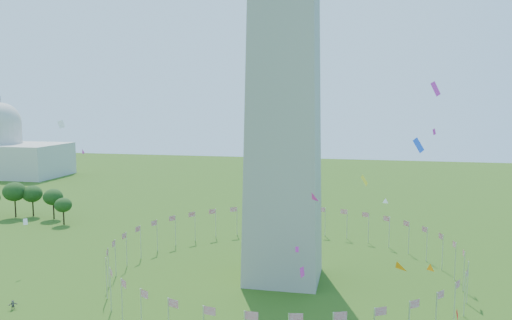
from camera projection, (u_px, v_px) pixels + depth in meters
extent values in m
cylinder|color=silver|center=(464.00, 272.00, 109.18)|extent=(0.24, 0.24, 9.00)
cylinder|color=silver|center=(455.00, 262.00, 116.05)|extent=(0.24, 0.24, 9.00)
cylinder|color=silver|center=(443.00, 253.00, 122.97)|extent=(0.24, 0.24, 9.00)
cylinder|color=silver|center=(427.00, 245.00, 129.71)|extent=(0.24, 0.24, 9.00)
cylinder|color=silver|center=(409.00, 238.00, 136.08)|extent=(0.24, 0.24, 9.00)
cylinder|color=silver|center=(389.00, 232.00, 141.89)|extent=(0.24, 0.24, 9.00)
cylinder|color=silver|center=(368.00, 228.00, 146.95)|extent=(0.24, 0.24, 9.00)
cylinder|color=silver|center=(347.00, 224.00, 151.11)|extent=(0.24, 0.24, 9.00)
cylinder|color=silver|center=(325.00, 222.00, 154.25)|extent=(0.24, 0.24, 9.00)
cylinder|color=silver|center=(303.00, 220.00, 156.26)|extent=(0.24, 0.24, 9.00)
cylinder|color=silver|center=(281.00, 220.00, 157.10)|extent=(0.24, 0.24, 9.00)
cylinder|color=silver|center=(259.00, 220.00, 156.73)|extent=(0.24, 0.24, 9.00)
cylinder|color=silver|center=(237.00, 221.00, 155.17)|extent=(0.24, 0.24, 9.00)
cylinder|color=silver|center=(216.00, 223.00, 152.45)|extent=(0.24, 0.24, 9.00)
cylinder|color=silver|center=(195.00, 226.00, 148.68)|extent=(0.24, 0.24, 9.00)
cylinder|color=silver|center=(175.00, 230.00, 143.95)|extent=(0.24, 0.24, 9.00)
cylinder|color=silver|center=(157.00, 236.00, 138.42)|extent=(0.24, 0.24, 9.00)
cylinder|color=silver|center=(141.00, 242.00, 132.24)|extent=(0.24, 0.24, 9.00)
cylinder|color=silver|center=(127.00, 249.00, 125.62)|extent=(0.24, 0.24, 9.00)
cylinder|color=silver|center=(116.00, 258.00, 118.75)|extent=(0.24, 0.24, 9.00)
cylinder|color=silver|center=(109.00, 268.00, 111.83)|extent=(0.24, 0.24, 9.00)
cylinder|color=silver|center=(107.00, 278.00, 105.09)|extent=(0.24, 0.24, 9.00)
cylinder|color=silver|center=(111.00, 290.00, 98.72)|extent=(0.24, 0.24, 9.00)
cylinder|color=silver|center=(122.00, 302.00, 92.91)|extent=(0.24, 0.24, 9.00)
cylinder|color=silver|center=(141.00, 313.00, 87.85)|extent=(0.24, 0.24, 9.00)
cylinder|color=silver|center=(436.00, 317.00, 86.12)|extent=(0.24, 0.24, 9.00)
cylinder|color=silver|center=(454.00, 306.00, 90.85)|extent=(0.24, 0.24, 9.00)
cylinder|color=silver|center=(465.00, 294.00, 96.38)|extent=(0.24, 0.24, 9.00)
cylinder|color=silver|center=(467.00, 283.00, 102.56)|extent=(0.24, 0.24, 9.00)
imported|color=slate|center=(13.00, 305.00, 100.16)|extent=(1.85, 1.71, 1.90)
plane|color=orange|center=(400.00, 267.00, 81.11)|extent=(1.99, 2.75, 2.41)
plane|color=#CC2699|center=(436.00, 89.00, 57.39)|extent=(1.74, 1.20, 1.92)
plane|color=white|center=(61.00, 124.00, 99.17)|extent=(0.18, 1.79, 1.78)
plane|color=#CC2699|center=(83.00, 152.00, 134.58)|extent=(0.49, 1.71, 1.71)
plane|color=#CC2699|center=(297.00, 249.00, 104.47)|extent=(1.36, 0.45, 1.36)
plane|color=yellow|center=(364.00, 180.00, 82.89)|extent=(1.61, 1.84, 1.91)
plane|color=#CC2699|center=(434.00, 132.00, 96.24)|extent=(0.54, 1.29, 1.39)
plane|color=red|center=(457.00, 314.00, 69.34)|extent=(0.56, 1.42, 1.42)
plane|color=orange|center=(430.00, 268.00, 86.10)|extent=(1.29, 0.99, 1.49)
plane|color=#CC2699|center=(302.00, 272.00, 91.95)|extent=(1.68, 1.23, 1.92)
plane|color=white|center=(25.00, 222.00, 122.17)|extent=(0.59, 1.58, 1.66)
plane|color=white|center=(385.00, 201.00, 102.63)|extent=(1.13, 0.46, 1.15)
plane|color=#CC2699|center=(314.00, 198.00, 95.17)|extent=(1.75, 2.69, 2.46)
plane|color=blue|center=(419.00, 145.00, 52.78)|extent=(1.58, 1.18, 1.72)
ellipsoid|color=#28531B|center=(15.00, 200.00, 179.00)|extent=(8.01, 8.01, 12.51)
ellipsoid|color=#28531B|center=(33.00, 201.00, 180.75)|extent=(7.06, 7.06, 11.03)
ellipsoid|color=#28531B|center=(53.00, 204.00, 176.61)|extent=(6.77, 6.77, 10.58)
ellipsoid|color=#28531B|center=(63.00, 212.00, 168.62)|extent=(5.76, 5.76, 9.00)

